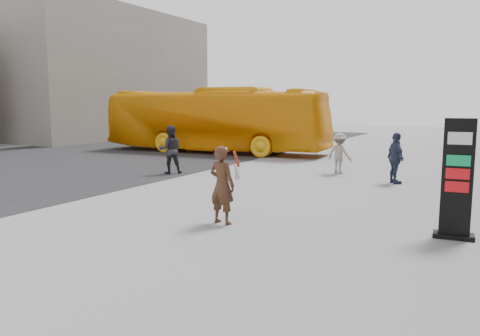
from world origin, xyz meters
The scene contains 9 objects.
ground centered at (0.00, 0.00, 0.00)m, with size 100.00×100.00×0.00m, color #9E9EA3.
road centered at (-13.00, 5.00, 0.00)m, with size 16.00×60.00×0.01m, color black.
bg_building_far centered at (-24.00, 20.00, 5.00)m, with size 10.00×18.00×10.00m, color gray.
info_pylon centered at (4.64, 1.37, 1.22)m, with size 0.81×0.46×2.43m.
woman centered at (-0.09, 0.10, 0.92)m, with size 0.72×0.67×1.79m.
bus centered at (-8.64, 13.54, 1.79)m, with size 3.00×12.84×3.58m, color orange.
pedestrian_a centered at (-5.84, 5.76, 0.94)m, with size 0.91×0.71×1.87m, color #222329.
pedestrian_b centered at (-0.03, 8.87, 0.79)m, with size 1.02×0.59×1.59m, color gray.
pedestrian_c centered at (2.32, 7.53, 0.87)m, with size 1.02×0.43×1.75m, color #2B364D.
Camera 1 is at (5.27, -8.83, 2.72)m, focal length 35.00 mm.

